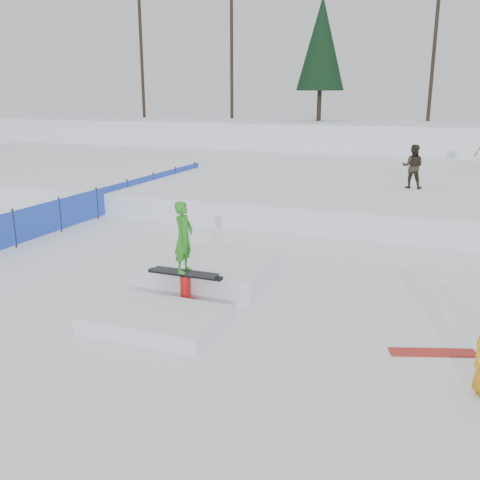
% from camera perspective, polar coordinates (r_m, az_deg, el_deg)
% --- Properties ---
extents(ground, '(120.00, 120.00, 0.00)m').
position_cam_1_polar(ground, '(10.28, -6.71, -8.41)').
color(ground, white).
extents(snow_berm, '(60.00, 14.00, 2.40)m').
position_cam_1_polar(snow_berm, '(38.66, 14.69, 10.41)').
color(snow_berm, white).
rests_on(snow_berm, ground).
extents(snow_midrise, '(50.00, 18.00, 0.80)m').
position_cam_1_polar(snow_midrise, '(24.98, 10.66, 6.42)').
color(snow_midrise, white).
rests_on(snow_midrise, ground).
extents(safety_fence, '(0.05, 16.00, 1.10)m').
position_cam_1_polar(safety_fence, '(18.84, -15.00, 3.82)').
color(safety_fence, blue).
rests_on(safety_fence, ground).
extents(walker_olive, '(0.78, 0.61, 1.59)m').
position_cam_1_polar(walker_olive, '(20.58, 17.95, 7.47)').
color(walker_olive, black).
rests_on(walker_olive, snow_midrise).
extents(loose_board_red, '(1.41, 0.72, 0.03)m').
position_cam_1_polar(loose_board_red, '(9.51, 19.87, -11.22)').
color(loose_board_red, maroon).
rests_on(loose_board_red, ground).
extents(jib_rail_feature, '(2.60, 4.40, 2.11)m').
position_cam_1_polar(jib_rail_feature, '(11.37, -4.54, -4.35)').
color(jib_rail_feature, white).
rests_on(jib_rail_feature, ground).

